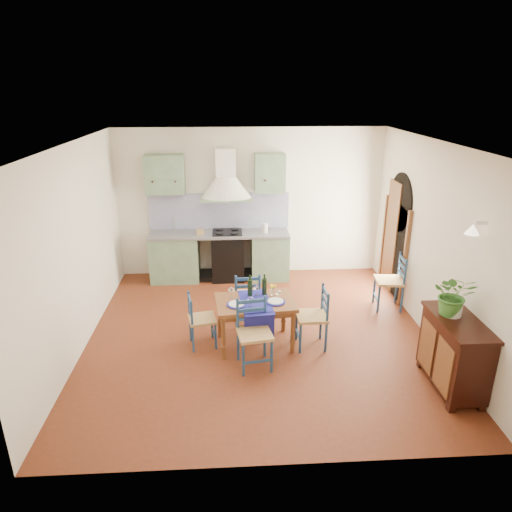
# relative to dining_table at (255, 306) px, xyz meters

# --- Properties ---
(floor) EXTENTS (5.00, 5.00, 0.00)m
(floor) POSITION_rel_dining_table_xyz_m (0.07, 0.26, -0.61)
(floor) COLOR #4F2510
(floor) RESTS_ON ground
(back_wall) EXTENTS (5.00, 0.96, 2.80)m
(back_wall) POSITION_rel_dining_table_xyz_m (-0.40, 2.55, 0.44)
(back_wall) COLOR beige
(back_wall) RESTS_ON ground
(right_wall) EXTENTS (0.26, 5.00, 2.80)m
(right_wall) POSITION_rel_dining_table_xyz_m (2.56, 0.53, 0.72)
(right_wall) COLOR beige
(right_wall) RESTS_ON ground
(left_wall) EXTENTS (0.04, 5.00, 2.80)m
(left_wall) POSITION_rel_dining_table_xyz_m (-2.43, 0.26, 0.79)
(left_wall) COLOR beige
(left_wall) RESTS_ON ground
(ceiling) EXTENTS (5.00, 5.00, 0.01)m
(ceiling) POSITION_rel_dining_table_xyz_m (0.07, 0.26, 2.19)
(ceiling) COLOR silver
(ceiling) RESTS_ON back_wall
(dining_table) EXTENTS (1.15, 0.88, 1.01)m
(dining_table) POSITION_rel_dining_table_xyz_m (0.00, 0.00, 0.00)
(dining_table) COLOR brown
(dining_table) RESTS_ON ground
(chair_near) EXTENTS (0.50, 0.50, 0.93)m
(chair_near) POSITION_rel_dining_table_xyz_m (-0.05, -0.51, -0.13)
(chair_near) COLOR navy
(chair_near) RESTS_ON ground
(chair_far) EXTENTS (0.43, 0.43, 0.88)m
(chair_far) POSITION_rel_dining_table_xyz_m (-0.09, 0.62, -0.16)
(chair_far) COLOR navy
(chair_far) RESTS_ON ground
(chair_left) EXTENTS (0.43, 0.43, 0.79)m
(chair_left) POSITION_rel_dining_table_xyz_m (-0.78, 0.03, -0.20)
(chair_left) COLOR navy
(chair_left) RESTS_ON ground
(chair_right) EXTENTS (0.42, 0.42, 0.90)m
(chair_right) POSITION_rel_dining_table_xyz_m (0.81, -0.08, -0.15)
(chair_right) COLOR navy
(chair_right) RESTS_ON ground
(chair_spare) EXTENTS (0.48, 0.48, 0.93)m
(chair_spare) POSITION_rel_dining_table_xyz_m (2.30, 1.02, -0.13)
(chair_spare) COLOR navy
(chair_spare) RESTS_ON ground
(sideboard) EXTENTS (0.50, 1.05, 0.94)m
(sideboard) POSITION_rel_dining_table_xyz_m (2.32, -1.13, -0.10)
(sideboard) COLOR black
(sideboard) RESTS_ON ground
(potted_plant) EXTENTS (0.58, 0.54, 0.52)m
(potted_plant) POSITION_rel_dining_table_xyz_m (2.28, -0.99, 0.58)
(potted_plant) COLOR #37742B
(potted_plant) RESTS_ON sideboard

